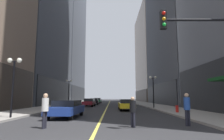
# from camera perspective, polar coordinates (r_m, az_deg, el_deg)

# --- Properties ---
(ground_plane) EXTENTS (200.00, 200.00, 0.00)m
(ground_plane) POSITION_cam_1_polar(r_m,az_deg,el_deg) (40.24, -1.35, -10.34)
(ground_plane) COLOR #2D2D30
(sidewalk_left) EXTENTS (4.50, 78.00, 0.15)m
(sidewalk_left) POSITION_cam_1_polar(r_m,az_deg,el_deg) (41.23, -13.07, -9.98)
(sidewalk_left) COLOR #9E9991
(sidewalk_left) RESTS_ON ground
(sidewalk_right) EXTENTS (4.50, 78.00, 0.15)m
(sidewalk_right) POSITION_cam_1_polar(r_m,az_deg,el_deg) (40.92, 10.46, -10.07)
(sidewalk_right) COLOR #9E9991
(sidewalk_right) RESTS_ON ground
(lane_centre_stripe) EXTENTS (0.16, 70.00, 0.01)m
(lane_centre_stripe) POSITION_cam_1_polar(r_m,az_deg,el_deg) (40.24, -1.35, -10.34)
(lane_centre_stripe) COLOR #E5D64C
(lane_centre_stripe) RESTS_ON ground
(building_right_mid) EXTENTS (10.98, 24.00, 35.33)m
(building_right_mid) POSITION_cam_1_polar(r_m,az_deg,el_deg) (45.39, 19.77, 13.05)
(building_right_mid) COLOR slate
(building_right_mid) RESTS_ON ground
(building_right_far) EXTENTS (14.65, 26.00, 32.07)m
(building_right_far) POSITION_cam_1_polar(r_m,az_deg,el_deg) (68.89, 14.06, 4.22)
(building_right_far) COLOR gray
(building_right_far) RESTS_ON ground
(car_blue) EXTENTS (2.14, 4.87, 1.32)m
(car_blue) POSITION_cam_1_polar(r_m,az_deg,el_deg) (15.53, -13.68, -11.04)
(car_blue) COLOR navy
(car_blue) RESTS_ON ground
(car_yellow) EXTENTS (1.79, 4.64, 1.32)m
(car_yellow) POSITION_cam_1_polar(r_m,az_deg,el_deg) (23.04, 4.05, -10.22)
(car_yellow) COLOR yellow
(car_yellow) RESTS_ON ground
(car_maroon) EXTENTS (1.88, 4.73, 1.32)m
(car_maroon) POSITION_cam_1_polar(r_m,az_deg,el_deg) (33.01, -7.06, -9.53)
(car_maroon) COLOR maroon
(car_maroon) RESTS_ON ground
(car_black) EXTENTS (1.88, 4.75, 1.32)m
(car_black) POSITION_cam_1_polar(r_m,az_deg,el_deg) (39.57, -5.63, -9.30)
(car_black) COLOR black
(car_black) RESTS_ON ground
(car_green) EXTENTS (2.11, 4.76, 1.32)m
(car_green) POSITION_cam_1_polar(r_m,az_deg,el_deg) (50.00, -4.68, -9.05)
(car_green) COLOR #196038
(car_green) RESTS_ON ground
(pedestrian_in_blue_hoodie) EXTENTS (0.43, 0.43, 1.80)m
(pedestrian_in_blue_hoodie) POSITION_cam_1_polar(r_m,az_deg,el_deg) (11.50, 21.38, -10.17)
(pedestrian_in_blue_hoodie) COLOR black
(pedestrian_in_blue_hoodie) RESTS_ON ground
(pedestrian_in_black_coat) EXTENTS (0.48, 0.48, 1.59)m
(pedestrian_in_black_coat) POSITION_cam_1_polar(r_m,az_deg,el_deg) (10.38, 6.04, -11.70)
(pedestrian_in_black_coat) COLOR black
(pedestrian_in_black_coat) RESTS_ON ground
(pedestrian_in_white_shirt) EXTENTS (0.42, 0.42, 1.77)m
(pedestrian_in_white_shirt) POSITION_cam_1_polar(r_m,az_deg,el_deg) (10.46, -19.70, -10.64)
(pedestrian_in_white_shirt) COLOR black
(pedestrian_in_white_shirt) RESTS_ON ground
(traffic_light_near_right) EXTENTS (3.43, 0.35, 5.65)m
(traffic_light_near_right) POSITION_cam_1_polar(r_m,az_deg,el_deg) (9.94, 27.33, 5.37)
(traffic_light_near_right) COLOR black
(traffic_light_near_right) RESTS_ON ground
(street_lamp_left_near) EXTENTS (1.06, 0.36, 4.43)m
(street_lamp_left_near) POSITION_cam_1_polar(r_m,az_deg,el_deg) (15.56, -27.67, -0.99)
(street_lamp_left_near) COLOR black
(street_lamp_left_near) RESTS_ON ground
(street_lamp_left_far) EXTENTS (1.06, 0.36, 4.43)m
(street_lamp_left_far) POSITION_cam_1_polar(r_m,az_deg,el_deg) (32.42, -13.06, -4.92)
(street_lamp_left_far) COLOR black
(street_lamp_left_far) RESTS_ON ground
(street_lamp_right_mid) EXTENTS (1.06, 0.36, 4.43)m
(street_lamp_right_mid) POSITION_cam_1_polar(r_m,az_deg,el_deg) (26.57, 12.03, -4.30)
(street_lamp_right_mid) COLOR black
(street_lamp_right_mid) RESTS_ON ground
(fire_hydrant_right) EXTENTS (0.28, 0.28, 0.80)m
(fire_hydrant_right) POSITION_cam_1_polar(r_m,az_deg,el_deg) (19.21, 18.74, -11.20)
(fire_hydrant_right) COLOR red
(fire_hydrant_right) RESTS_ON ground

